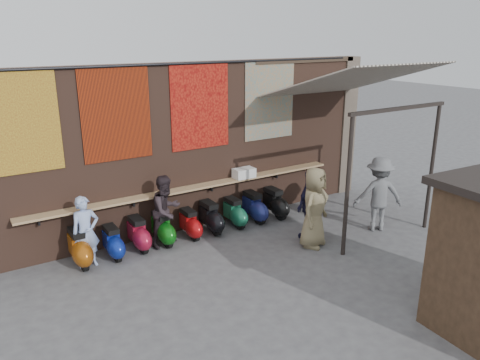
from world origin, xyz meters
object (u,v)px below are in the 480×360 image
(shelf_box, at_px, (244,173))
(shopper_navy, at_px, (310,204))
(scooter_stool_3, at_px, (163,229))
(scooter_stool_6, at_px, (234,213))
(scooter_stool_7, at_px, (254,207))
(scooter_stool_1, at_px, (113,243))
(shopper_grey, at_px, (379,194))
(diner_right, at_px, (166,211))
(diner_left, at_px, (86,232))
(shopper_tan, at_px, (314,207))
(scooter_stool_2, at_px, (138,234))
(scooter_stool_5, at_px, (211,218))
(scooter_stool_4, at_px, (190,224))
(scooter_stool_8, at_px, (275,203))
(scooter_stool_0, at_px, (80,248))

(shelf_box, bearing_deg, shopper_navy, -69.64)
(shelf_box, height_order, scooter_stool_3, shelf_box)
(scooter_stool_6, bearing_deg, scooter_stool_7, -0.02)
(scooter_stool_1, bearing_deg, shopper_grey, -18.39)
(diner_right, height_order, shopper_grey, shopper_grey)
(diner_left, xyz_separation_m, diner_right, (1.81, 0.05, 0.07))
(shopper_navy, xyz_separation_m, shopper_tan, (-0.22, -0.38, 0.08))
(scooter_stool_3, height_order, shopper_tan, shopper_tan)
(diner_left, xyz_separation_m, shopper_grey, (6.49, -1.91, 0.16))
(scooter_stool_3, height_order, shopper_grey, shopper_grey)
(scooter_stool_6, xyz_separation_m, diner_left, (-3.65, -0.13, 0.40))
(scooter_stool_2, distance_m, shopper_grey, 5.75)
(shelf_box, bearing_deg, diner_right, -171.16)
(scooter_stool_2, xyz_separation_m, shopper_navy, (3.63, -1.54, 0.48))
(diner_right, bearing_deg, shopper_tan, -55.25)
(scooter_stool_3, relative_size, shopper_grey, 0.42)
(scooter_stool_5, bearing_deg, scooter_stool_4, -177.41)
(scooter_stool_8, bearing_deg, scooter_stool_0, 179.88)
(scooter_stool_6, xyz_separation_m, scooter_stool_7, (0.60, -0.00, 0.02))
(scooter_stool_4, bearing_deg, diner_right, -175.11)
(scooter_stool_6, bearing_deg, scooter_stool_4, -178.67)
(scooter_stool_1, relative_size, scooter_stool_3, 0.95)
(scooter_stool_3, relative_size, shopper_navy, 0.46)
(scooter_stool_6, bearing_deg, diner_right, -177.50)
(scooter_stool_0, bearing_deg, scooter_stool_5, 0.74)
(scooter_stool_3, bearing_deg, scooter_stool_2, 178.20)
(scooter_stool_4, bearing_deg, scooter_stool_0, -179.67)
(scooter_stool_8, height_order, shopper_grey, shopper_grey)
(scooter_stool_1, bearing_deg, shopper_tan, -24.56)
(scooter_stool_4, bearing_deg, scooter_stool_5, 2.59)
(scooter_stool_1, height_order, diner_left, diner_left)
(scooter_stool_2, xyz_separation_m, scooter_stool_6, (2.50, -0.02, -0.01))
(scooter_stool_2, distance_m, diner_left, 1.23)
(scooter_stool_5, height_order, diner_left, diner_left)
(scooter_stool_7, bearing_deg, shopper_tan, -80.55)
(scooter_stool_8, xyz_separation_m, shopper_tan, (-0.30, -1.85, 0.54))
(diner_left, bearing_deg, scooter_stool_7, 0.43)
(scooter_stool_1, height_order, scooter_stool_5, scooter_stool_5)
(diner_left, height_order, shopper_tan, shopper_tan)
(shopper_navy, relative_size, shopper_tan, 0.92)
(scooter_stool_0, distance_m, shopper_grey, 6.95)
(scooter_stool_3, distance_m, scooter_stool_5, 1.25)
(scooter_stool_1, height_order, scooter_stool_8, scooter_stool_8)
(scooter_stool_2, xyz_separation_m, scooter_stool_4, (1.25, -0.04, -0.03))
(scooter_stool_1, bearing_deg, scooter_stool_7, 1.05)
(scooter_stool_0, xyz_separation_m, scooter_stool_2, (1.30, 0.06, -0.02))
(scooter_stool_0, bearing_deg, scooter_stool_2, 2.61)
(shelf_box, bearing_deg, scooter_stool_7, -65.54)
(scooter_stool_5, xyz_separation_m, shopper_tan, (1.59, -1.90, 0.55))
(scooter_stool_6, bearing_deg, scooter_stool_2, 179.64)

